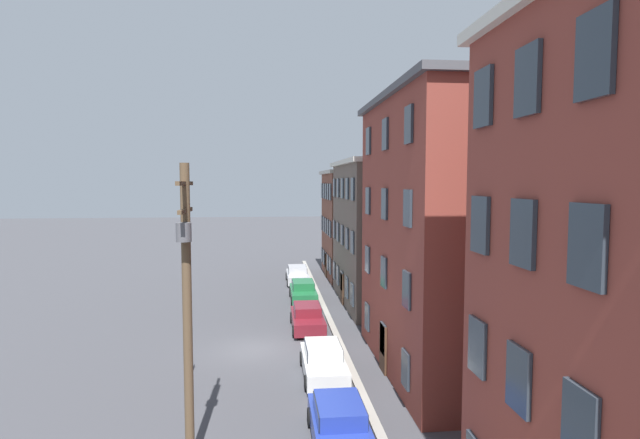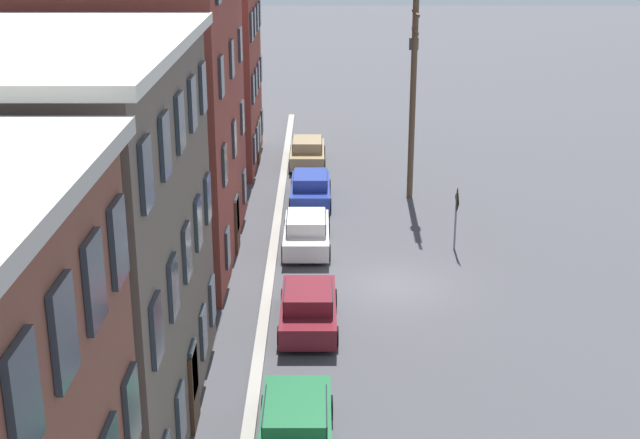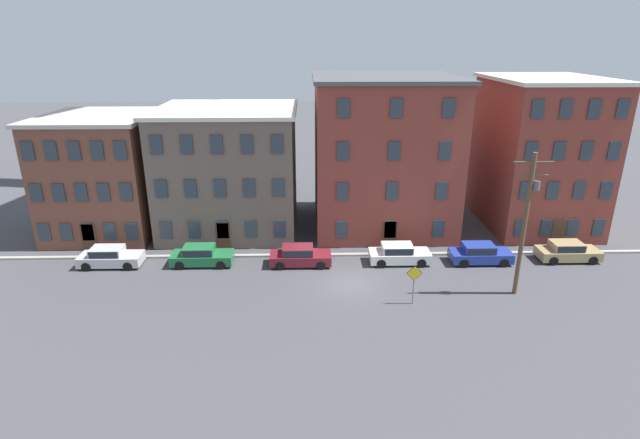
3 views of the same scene
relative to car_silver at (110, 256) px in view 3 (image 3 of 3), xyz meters
The scene contains 14 objects.
ground_plane 17.37m from the car_silver, 10.58° to the right, with size 200.00×200.00×0.00m, color #424247.
kerb_strip 17.12m from the car_silver, ahead, with size 56.00×0.36×0.16m, color #9E998E.
apartment_corner 8.95m from the car_silver, 108.70° to the left, with size 8.75×9.93×9.73m.
apartment_midblock 11.99m from the car_silver, 46.17° to the left, with size 11.39×11.00×10.20m.
apartment_far 22.97m from the car_silver, 22.05° to the left, with size 11.76×11.61×12.63m.
apartment_annex 35.35m from the car_silver, 13.62° to the left, with size 8.76×11.34×12.52m.
car_silver is the anchor object (origin of this frame).
car_green 6.53m from the car_silver, ahead, with size 4.40×1.92×1.43m.
car_maroon 13.66m from the car_silver, ahead, with size 4.40×1.92×1.43m.
car_white 20.87m from the car_silver, ahead, with size 4.40×1.92×1.43m.
car_blue 26.81m from the car_silver, ahead, with size 4.40×1.92×1.43m.
car_tan 33.40m from the car_silver, ahead, with size 4.40×1.92×1.43m.
caution_sign 21.60m from the car_silver, 16.19° to the right, with size 1.00×0.08×2.60m.
utility_pole 28.39m from the car_silver, ahead, with size 2.40×0.44×9.24m.
Camera 3 is at (-2.77, -29.90, 15.57)m, focal length 28.00 mm.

